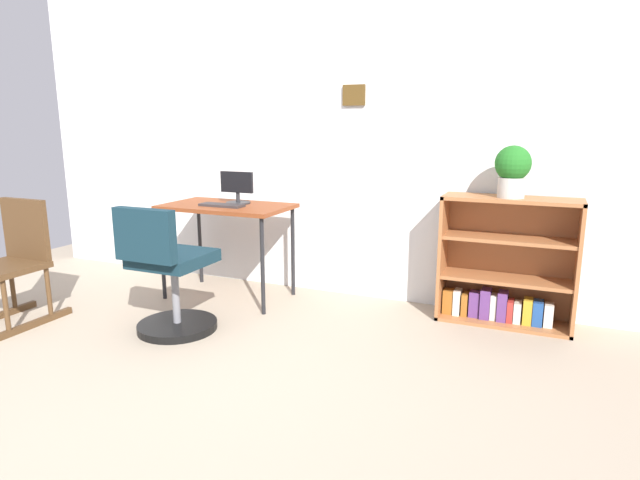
# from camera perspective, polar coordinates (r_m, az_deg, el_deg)

# --- Properties ---
(ground_plane) EXTENTS (6.24, 6.24, 0.00)m
(ground_plane) POSITION_cam_1_polar(r_m,az_deg,el_deg) (2.86, -20.66, -16.48)
(ground_plane) COLOR tan
(wall_back) EXTENTS (5.20, 0.12, 2.47)m
(wall_back) POSITION_cam_1_polar(r_m,az_deg,el_deg) (4.31, -1.59, 10.90)
(wall_back) COLOR silver
(wall_back) RESTS_ON ground_plane
(desk) EXTENTS (0.97, 0.57, 0.74)m
(desk) POSITION_cam_1_polar(r_m,az_deg,el_deg) (4.15, -9.91, 2.86)
(desk) COLOR brown
(desk) RESTS_ON ground_plane
(monitor) EXTENTS (0.28, 0.19, 0.25)m
(monitor) POSITION_cam_1_polar(r_m,az_deg,el_deg) (4.17, -8.84, 5.46)
(monitor) COLOR #262628
(monitor) RESTS_ON desk
(keyboard) EXTENTS (0.34, 0.12, 0.02)m
(keyboard) POSITION_cam_1_polar(r_m,az_deg,el_deg) (4.06, -10.45, 3.68)
(keyboard) COLOR #2F2929
(keyboard) RESTS_ON desk
(office_chair) EXTENTS (0.52, 0.55, 0.85)m
(office_chair) POSITION_cam_1_polar(r_m,az_deg,el_deg) (3.56, -15.87, -3.94)
(office_chair) COLOR black
(office_chair) RESTS_ON ground_plane
(rocking_chair) EXTENTS (0.42, 0.64, 0.84)m
(rocking_chair) POSITION_cam_1_polar(r_m,az_deg,el_deg) (4.18, -29.81, -1.93)
(rocking_chair) COLOR #4C331C
(rocking_chair) RESTS_ON ground_plane
(bookshelf_low) EXTENTS (0.88, 0.30, 0.87)m
(bookshelf_low) POSITION_cam_1_polar(r_m,az_deg,el_deg) (3.85, 19.21, -2.88)
(bookshelf_low) COLOR #9D5F36
(bookshelf_low) RESTS_ON ground_plane
(potted_plant_on_shelf) EXTENTS (0.23, 0.23, 0.34)m
(potted_plant_on_shelf) POSITION_cam_1_polar(r_m,az_deg,el_deg) (3.68, 19.88, 7.12)
(potted_plant_on_shelf) COLOR #B7B2A8
(potted_plant_on_shelf) RESTS_ON bookshelf_low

